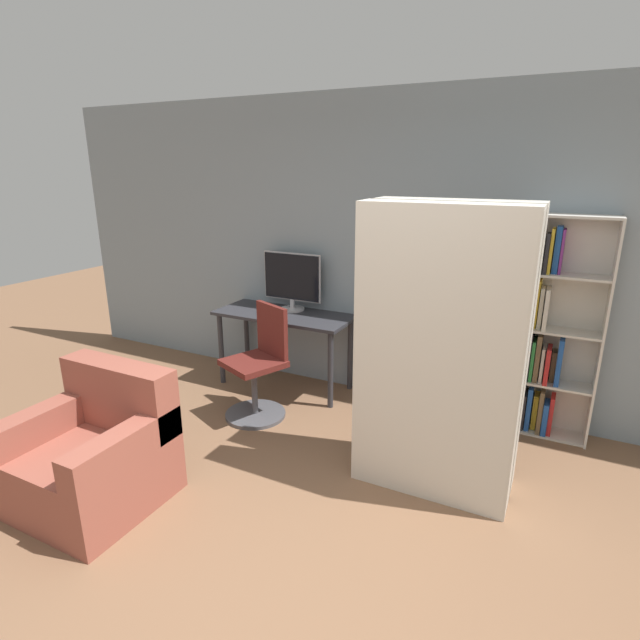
{
  "coord_description": "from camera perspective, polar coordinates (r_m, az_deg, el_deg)",
  "views": [
    {
      "loc": [
        1.07,
        -1.5,
        2.08
      ],
      "look_at": [
        -0.42,
        1.47,
        1.05
      ],
      "focal_mm": 28.0,
      "sensor_mm": 36.0,
      "label": 1
    }
  ],
  "objects": [
    {
      "name": "mattress_near",
      "position": [
        3.15,
        13.2,
        -4.42
      ],
      "size": [
        1.01,
        0.23,
        1.89
      ],
      "color": "beige",
      "rests_on": "ground"
    },
    {
      "name": "desk",
      "position": [
        4.77,
        -4.12,
        -0.46
      ],
      "size": [
        1.31,
        0.56,
        0.74
      ],
      "color": "#2D2D33",
      "rests_on": "ground"
    },
    {
      "name": "office_chair",
      "position": [
        4.31,
        -6.96,
        -5.86
      ],
      "size": [
        0.58,
        0.58,
        0.97
      ],
      "color": "#4C4C51",
      "rests_on": "ground"
    },
    {
      "name": "monitor",
      "position": [
        4.77,
        -3.22,
        4.63
      ],
      "size": [
        0.6,
        0.23,
        0.56
      ],
      "color": "#B7B7BC",
      "rests_on": "desk"
    },
    {
      "name": "armchair",
      "position": [
        3.61,
        -24.24,
        -13.69
      ],
      "size": [
        0.85,
        0.8,
        0.85
      ],
      "color": "#934C3D",
      "rests_on": "ground"
    },
    {
      "name": "ground_plane",
      "position": [
        2.78,
        -6.79,
        -31.35
      ],
      "size": [
        16.0,
        16.0,
        0.0
      ],
      "primitive_type": "plane",
      "color": "brown"
    },
    {
      "name": "bookshelf",
      "position": [
        4.26,
        24.7,
        -1.93
      ],
      "size": [
        0.6,
        0.25,
        1.75
      ],
      "color": "beige",
      "rests_on": "ground"
    },
    {
      "name": "wall_back",
      "position": [
        4.39,
        12.36,
        7.25
      ],
      "size": [
        8.0,
        0.06,
        2.7
      ],
      "color": "gray",
      "rests_on": "ground"
    },
    {
      "name": "mattress_far",
      "position": [
        3.41,
        14.35,
        -2.85
      ],
      "size": [
        1.01,
        0.23,
        1.89
      ],
      "color": "beige",
      "rests_on": "ground"
    }
  ]
}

